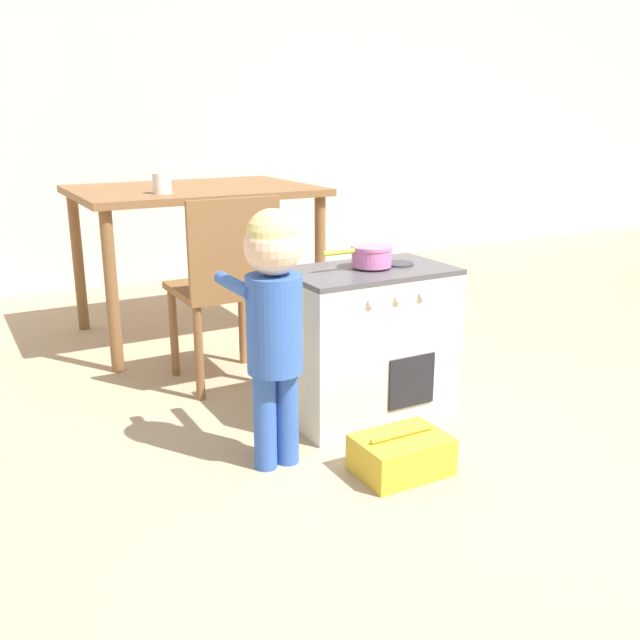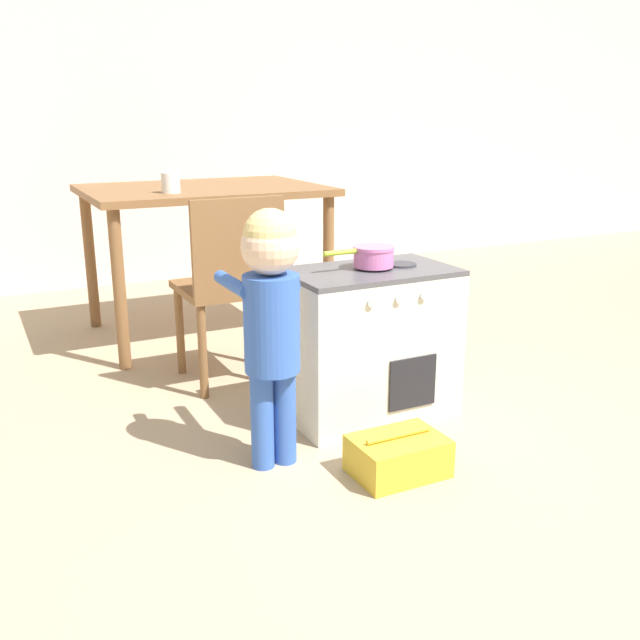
{
  "view_description": "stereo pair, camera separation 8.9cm",
  "coord_description": "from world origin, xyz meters",
  "px_view_note": "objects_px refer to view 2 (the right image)",
  "views": [
    {
      "loc": [
        -1.4,
        -1.22,
        1.13
      ],
      "look_at": [
        -0.25,
        0.87,
        0.43
      ],
      "focal_mm": 40.0,
      "sensor_mm": 36.0,
      "label": 1
    },
    {
      "loc": [
        -1.32,
        -1.26,
        1.13
      ],
      "look_at": [
        -0.25,
        0.87,
        0.43
      ],
      "focal_mm": 40.0,
      "sensor_mm": 36.0,
      "label": 2
    }
  ],
  "objects_px": {
    "dining_table": "(204,206)",
    "cup_on_table": "(171,183)",
    "dining_chair_near": "(230,284)",
    "play_kitchen": "(368,343)",
    "toy_pot": "(373,255)",
    "child_figure": "(271,303)",
    "toy_basket": "(398,456)"
  },
  "relations": [
    {
      "from": "dining_table",
      "to": "cup_on_table",
      "type": "relative_size",
      "value": 12.42
    },
    {
      "from": "toy_pot",
      "to": "toy_basket",
      "type": "relative_size",
      "value": 0.95
    },
    {
      "from": "dining_chair_near",
      "to": "toy_pot",
      "type": "bearing_deg",
      "value": -55.68
    },
    {
      "from": "child_figure",
      "to": "dining_chair_near",
      "type": "distance_m",
      "value": 0.77
    },
    {
      "from": "play_kitchen",
      "to": "child_figure",
      "type": "relative_size",
      "value": 0.73
    },
    {
      "from": "toy_basket",
      "to": "dining_chair_near",
      "type": "height_order",
      "value": "dining_chair_near"
    },
    {
      "from": "toy_basket",
      "to": "dining_table",
      "type": "distance_m",
      "value": 1.88
    },
    {
      "from": "toy_basket",
      "to": "play_kitchen",
      "type": "bearing_deg",
      "value": 71.35
    },
    {
      "from": "toy_pot",
      "to": "child_figure",
      "type": "distance_m",
      "value": 0.55
    },
    {
      "from": "toy_pot",
      "to": "child_figure",
      "type": "relative_size",
      "value": 0.33
    },
    {
      "from": "toy_basket",
      "to": "cup_on_table",
      "type": "xyz_separation_m",
      "value": [
        -0.28,
        1.55,
        0.75
      ]
    },
    {
      "from": "toy_pot",
      "to": "child_figure",
      "type": "bearing_deg",
      "value": -156.8
    },
    {
      "from": "toy_pot",
      "to": "child_figure",
      "type": "xyz_separation_m",
      "value": [
        -0.5,
        -0.21,
        -0.07
      ]
    },
    {
      "from": "toy_pot",
      "to": "dining_chair_near",
      "type": "distance_m",
      "value": 0.68
    },
    {
      "from": "toy_pot",
      "to": "cup_on_table",
      "type": "bearing_deg",
      "value": 112.13
    },
    {
      "from": "dining_chair_near",
      "to": "play_kitchen",
      "type": "bearing_deg",
      "value": -56.6
    },
    {
      "from": "child_figure",
      "to": "cup_on_table",
      "type": "bearing_deg",
      "value": 87.6
    },
    {
      "from": "dining_table",
      "to": "dining_chair_near",
      "type": "height_order",
      "value": "dining_chair_near"
    },
    {
      "from": "child_figure",
      "to": "dining_table",
      "type": "bearing_deg",
      "value": 79.7
    },
    {
      "from": "dining_table",
      "to": "toy_pot",
      "type": "bearing_deg",
      "value": -80.4
    },
    {
      "from": "dining_chair_near",
      "to": "cup_on_table",
      "type": "bearing_deg",
      "value": 97.98
    },
    {
      "from": "toy_pot",
      "to": "toy_basket",
      "type": "distance_m",
      "value": 0.75
    },
    {
      "from": "dining_chair_near",
      "to": "cup_on_table",
      "type": "xyz_separation_m",
      "value": [
        -0.08,
        0.56,
        0.37
      ]
    },
    {
      "from": "cup_on_table",
      "to": "toy_pot",
      "type": "bearing_deg",
      "value": -67.87
    },
    {
      "from": "dining_table",
      "to": "cup_on_table",
      "type": "bearing_deg",
      "value": -135.43
    },
    {
      "from": "dining_chair_near",
      "to": "cup_on_table",
      "type": "height_order",
      "value": "cup_on_table"
    },
    {
      "from": "toy_pot",
      "to": "dining_table",
      "type": "bearing_deg",
      "value": 99.6
    },
    {
      "from": "child_figure",
      "to": "cup_on_table",
      "type": "relative_size",
      "value": 9.08
    },
    {
      "from": "play_kitchen",
      "to": "toy_basket",
      "type": "bearing_deg",
      "value": -108.65
    },
    {
      "from": "play_kitchen",
      "to": "cup_on_table",
      "type": "distance_m",
      "value": 1.29
    },
    {
      "from": "cup_on_table",
      "to": "child_figure",
      "type": "bearing_deg",
      "value": -92.4
    },
    {
      "from": "dining_table",
      "to": "cup_on_table",
      "type": "distance_m",
      "value": 0.34
    }
  ]
}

